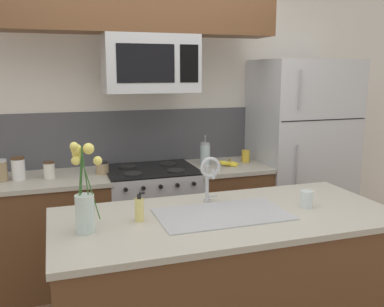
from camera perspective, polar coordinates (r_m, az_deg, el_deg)
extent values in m
cube|color=silver|center=(4.01, -2.59, 4.70)|extent=(5.20, 0.10, 2.60)
cube|color=#4C4C51|center=(3.90, -6.60, 2.25)|extent=(3.18, 0.01, 0.48)
cube|color=brown|center=(3.69, -18.12, -10.20)|extent=(0.89, 0.62, 0.88)
cube|color=#B2AD9E|center=(3.56, -18.56, -3.34)|extent=(0.92, 0.65, 0.03)
cube|color=brown|center=(3.98, 4.61, -8.14)|extent=(0.64, 0.62, 0.88)
cube|color=#B2AD9E|center=(3.85, 4.72, -1.73)|extent=(0.67, 0.65, 0.03)
cube|color=#B7BABF|center=(3.77, -5.34, -8.97)|extent=(0.76, 0.62, 0.91)
cube|color=black|center=(3.64, -5.47, -2.13)|extent=(0.76, 0.62, 0.01)
cylinder|color=black|center=(3.47, -7.90, -2.66)|extent=(0.15, 0.15, 0.01)
cylinder|color=black|center=(3.55, -2.10, -2.24)|extent=(0.15, 0.15, 0.01)
cylinder|color=black|center=(3.73, -8.67, -1.71)|extent=(0.15, 0.15, 0.01)
cylinder|color=black|center=(3.81, -3.25, -1.35)|extent=(0.15, 0.15, 0.01)
cylinder|color=black|center=(3.29, -8.83, -4.78)|extent=(0.03, 0.02, 0.03)
cylinder|color=black|center=(3.32, -6.49, -4.61)|extent=(0.03, 0.02, 0.03)
cylinder|color=black|center=(3.35, -4.20, -4.43)|extent=(0.03, 0.02, 0.03)
cylinder|color=black|center=(3.38, -1.94, -4.24)|extent=(0.03, 0.02, 0.03)
cylinder|color=black|center=(3.42, 0.26, -4.05)|extent=(0.03, 0.02, 0.03)
cube|color=#B7BABF|center=(3.52, -5.65, 11.81)|extent=(0.74, 0.40, 0.45)
cube|color=black|center=(3.31, -6.15, 11.86)|extent=(0.45, 0.00, 0.29)
cube|color=black|center=(3.40, -0.37, 11.90)|extent=(0.15, 0.00, 0.29)
cube|color=#B7BABF|center=(4.21, 14.07, -0.58)|extent=(0.87, 0.72, 1.84)
cube|color=black|center=(3.85, 17.22, 4.29)|extent=(0.83, 0.00, 0.01)
cylinder|color=#99999E|center=(3.67, 14.26, 8.17)|extent=(0.01, 0.01, 0.33)
cylinder|color=#99999E|center=(3.80, 13.68, -4.09)|extent=(0.01, 0.01, 0.70)
cylinder|color=#997F5B|center=(3.57, -24.21, -2.19)|extent=(0.11, 0.11, 0.15)
cylinder|color=silver|center=(3.55, -22.15, -1.99)|extent=(0.10, 0.10, 0.16)
cylinder|color=#4C331E|center=(3.53, -22.25, -0.58)|extent=(0.10, 0.10, 0.02)
cylinder|color=silver|center=(3.52, -18.50, -2.19)|extent=(0.09, 0.09, 0.12)
cylinder|color=#4C331E|center=(3.51, -18.56, -1.14)|extent=(0.09, 0.09, 0.01)
cylinder|color=#997F5B|center=(3.56, -11.88, -1.95)|extent=(0.11, 0.11, 0.09)
cylinder|color=black|center=(3.55, -11.91, -1.17)|extent=(0.10, 0.10, 0.01)
ellipsoid|color=yellow|center=(3.78, 4.90, -1.38)|extent=(0.17, 0.12, 0.07)
ellipsoid|color=yellow|center=(3.79, 4.88, -1.32)|extent=(0.18, 0.09, 0.06)
ellipsoid|color=yellow|center=(3.78, 5.06, -1.36)|extent=(0.17, 0.04, 0.05)
ellipsoid|color=yellow|center=(3.80, 5.04, -1.31)|extent=(0.18, 0.07, 0.05)
ellipsoid|color=yellow|center=(3.79, 5.24, -1.35)|extent=(0.17, 0.12, 0.07)
cylinder|color=brown|center=(3.78, 5.03, -0.91)|extent=(0.02, 0.02, 0.03)
cylinder|color=silver|center=(3.82, 1.75, -0.17)|extent=(0.09, 0.09, 0.18)
cylinder|color=#A3A3AA|center=(3.80, 1.76, 1.31)|extent=(0.08, 0.08, 0.02)
cylinder|color=#A3A3AA|center=(3.79, 1.76, 1.83)|extent=(0.01, 0.01, 0.05)
sphere|color=#A3A3AA|center=(3.79, 1.77, 2.33)|extent=(0.02, 0.02, 0.02)
cylinder|color=gold|center=(3.96, 7.16, -0.34)|extent=(0.08, 0.08, 0.11)
cube|color=brown|center=(2.73, 4.49, -17.50)|extent=(1.98, 0.89, 0.88)
cube|color=#B2AD9E|center=(2.54, 4.65, -8.46)|extent=(2.01, 0.92, 0.03)
cube|color=#ADAFB5|center=(2.53, 4.07, -8.07)|extent=(0.76, 0.44, 0.01)
cube|color=#ADAFB5|center=(2.50, 0.27, -10.22)|extent=(0.30, 0.33, 0.15)
cube|color=#ADAFB5|center=(2.62, 7.63, -9.26)|extent=(0.30, 0.33, 0.15)
cylinder|color=#B7BABF|center=(2.76, 2.00, -6.29)|extent=(0.04, 0.04, 0.02)
cylinder|color=#B7BABF|center=(2.72, 2.02, -3.88)|extent=(0.02, 0.02, 0.22)
torus|color=#B7BABF|center=(2.65, 2.45, -1.86)|extent=(0.13, 0.02, 0.13)
cylinder|color=#B7BABF|center=(2.60, 2.88, -2.76)|extent=(0.02, 0.02, 0.06)
cube|color=#B7BABF|center=(2.76, 2.69, -5.72)|extent=(0.07, 0.01, 0.01)
cylinder|color=#DBCC75|center=(2.42, -7.03, -7.47)|extent=(0.05, 0.05, 0.13)
cylinder|color=black|center=(2.40, -7.08, -5.73)|extent=(0.02, 0.02, 0.02)
cube|color=black|center=(2.39, -6.71, -5.29)|extent=(0.03, 0.01, 0.01)
cylinder|color=silver|center=(2.73, 15.03, -5.87)|extent=(0.08, 0.08, 0.10)
cylinder|color=silver|center=(2.30, -14.07, -7.79)|extent=(0.10, 0.10, 0.20)
cylinder|color=silver|center=(2.32, -14.00, -9.28)|extent=(0.09, 0.09, 0.06)
cylinder|color=#386B2D|center=(2.27, -14.61, -4.88)|extent=(0.04, 0.02, 0.32)
sphere|color=#EFE066|center=(2.25, -15.20, -0.91)|extent=(0.05, 0.05, 0.05)
cylinder|color=#386B2D|center=(2.26, -13.83, -4.14)|extent=(0.04, 0.01, 0.38)
sphere|color=#EFE066|center=(2.22, -13.63, 0.63)|extent=(0.06, 0.06, 0.06)
cylinder|color=#386B2D|center=(2.30, -14.55, -4.40)|extent=(0.03, 0.08, 0.34)
sphere|color=#EFE066|center=(2.30, -15.07, -0.05)|extent=(0.05, 0.05, 0.05)
cylinder|color=#386B2D|center=(2.27, -14.59, -4.17)|extent=(0.03, 0.03, 0.38)
sphere|color=#EFE066|center=(2.24, -15.17, 0.54)|extent=(0.06, 0.06, 0.06)
cylinder|color=#386B2D|center=(2.27, -13.26, -4.91)|extent=(0.08, 0.01, 0.31)
sphere|color=#EFE066|center=(2.23, -12.46, -0.94)|extent=(0.05, 0.05, 0.05)
cylinder|color=#386B2D|center=(2.25, -14.73, -4.00)|extent=(0.04, 0.01, 0.40)
sphere|color=#EFE066|center=(2.21, -15.46, 0.94)|extent=(0.04, 0.04, 0.04)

